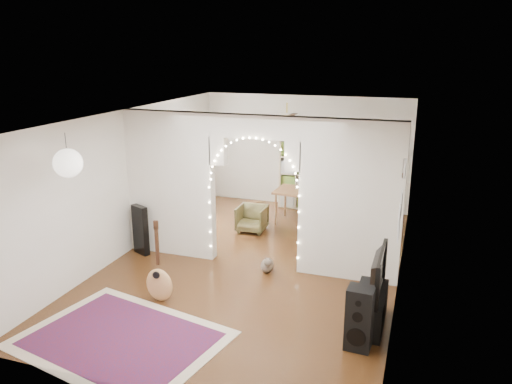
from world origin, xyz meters
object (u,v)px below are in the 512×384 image
(floor_speaker, at_px, (359,319))
(dining_chair_right, at_px, (333,223))
(media_console, at_px, (370,309))
(dining_chair_left, at_px, (252,219))
(bookcase, at_px, (315,175))
(acoustic_guitar, at_px, (159,272))
(dining_table, at_px, (303,194))

(floor_speaker, distance_m, dining_chair_right, 4.15)
(media_console, height_order, dining_chair_left, dining_chair_left)
(media_console, bearing_deg, bookcase, 111.31)
(floor_speaker, height_order, media_console, floor_speaker)
(acoustic_guitar, relative_size, dining_chair_right, 2.07)
(acoustic_guitar, xyz_separation_m, dining_chair_left, (0.33, 3.36, -0.21))
(dining_chair_left, relative_size, dining_chair_right, 1.13)
(dining_table, bearing_deg, bookcase, 92.30)
(bookcase, distance_m, dining_table, 1.10)
(media_console, height_order, dining_table, dining_table)
(media_console, xyz_separation_m, bookcase, (-1.89, 4.94, 0.61))
(media_console, relative_size, dining_chair_left, 1.64)
(bookcase, bearing_deg, acoustic_guitar, -98.99)
(media_console, xyz_separation_m, dining_chair_right, (-1.15, 3.38, -0.01))
(dining_chair_right, bearing_deg, floor_speaker, -59.58)
(media_console, height_order, bookcase, bookcase)
(media_console, relative_size, dining_table, 0.80)
(floor_speaker, relative_size, media_console, 0.86)
(dining_chair_left, height_order, dining_chair_right, dining_chair_left)
(acoustic_guitar, distance_m, dining_table, 4.38)
(floor_speaker, height_order, dining_chair_right, floor_speaker)
(floor_speaker, xyz_separation_m, media_console, (0.08, 0.63, -0.18))
(floor_speaker, relative_size, dining_chair_right, 1.59)
(floor_speaker, xyz_separation_m, dining_chair_left, (-2.74, 3.65, -0.15))
(floor_speaker, height_order, bookcase, bookcase)
(dining_table, bearing_deg, media_console, -60.29)
(bookcase, bearing_deg, media_console, -64.68)
(acoustic_guitar, xyz_separation_m, media_console, (3.15, 0.34, -0.24))
(dining_chair_left, xyz_separation_m, dining_chair_right, (1.67, 0.36, -0.03))
(acoustic_guitar, bearing_deg, dining_chair_left, 78.29)
(acoustic_guitar, height_order, bookcase, bookcase)
(acoustic_guitar, bearing_deg, bookcase, 70.53)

